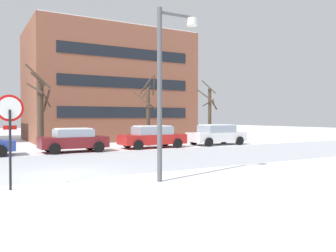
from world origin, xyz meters
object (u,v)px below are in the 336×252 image
object	(u,v)px
stop_sign	(10,123)
parked_car_red	(152,137)
street_lamp	(166,77)
parked_car_white	(217,135)
parked_car_maroon	(73,140)

from	to	relation	value
stop_sign	parked_car_red	size ratio (longest dim) A/B	0.60
street_lamp	parked_car_white	distance (m)	15.54
parked_car_maroon	parked_car_red	size ratio (longest dim) A/B	0.87
parked_car_white	stop_sign	bearing A→B (deg)	-145.96
stop_sign	parked_car_red	distance (m)	14.20
street_lamp	parked_car_red	distance (m)	12.56
parked_car_maroon	parked_car_red	world-z (taller)	parked_car_red
parked_car_red	stop_sign	bearing A→B (deg)	-133.52
parked_car_red	parked_car_maroon	bearing A→B (deg)	-177.86
street_lamp	stop_sign	bearing A→B (deg)	169.05
street_lamp	parked_car_red	bearing A→B (deg)	65.16
parked_car_maroon	parked_car_red	xyz separation A→B (m)	(5.39, 0.20, 0.03)
parked_car_white	parked_car_maroon	bearing A→B (deg)	-179.13
stop_sign	parked_car_white	xyz separation A→B (m)	(15.13, 10.22, -1.13)
parked_car_red	parked_car_white	xyz separation A→B (m)	(5.39, -0.04, 0.01)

